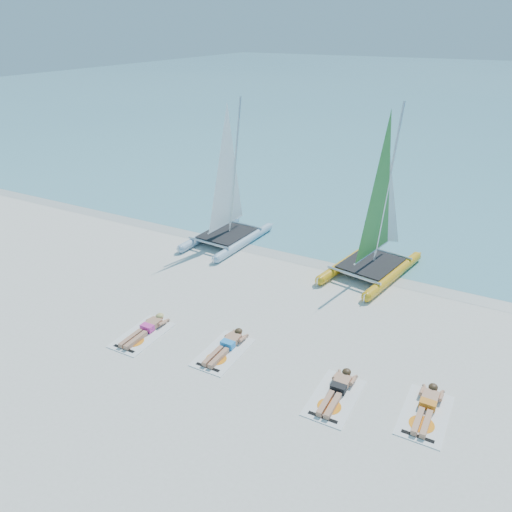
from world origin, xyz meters
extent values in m
plane|color=silver|center=(0.00, 0.00, 0.00)|extent=(140.00, 140.00, 0.00)
cube|color=#7CC5CF|center=(0.00, 63.00, 0.01)|extent=(140.00, 115.00, 0.01)
cube|color=beige|center=(0.00, 5.50, 0.00)|extent=(140.00, 1.40, 0.01)
cylinder|color=#B0CBE7|center=(-5.09, 5.41, 0.17)|extent=(0.57, 3.76, 0.33)
cone|color=#B0CBE7|center=(-4.95, 7.47, 0.17)|extent=(0.34, 0.50, 0.31)
cylinder|color=#B0CBE7|center=(-3.41, 5.30, 0.17)|extent=(0.57, 3.76, 0.33)
cone|color=#B0CBE7|center=(-3.28, 7.36, 0.17)|extent=(0.34, 0.50, 0.31)
cube|color=black|center=(-4.25, 5.35, 0.36)|extent=(1.74, 2.16, 0.03)
cylinder|color=silver|center=(-4.21, 6.02, 2.93)|extent=(0.14, 0.99, 5.16)
cylinder|color=yellow|center=(0.80, 5.60, 0.17)|extent=(1.06, 3.89, 0.34)
cone|color=yellow|center=(1.19, 7.71, 0.17)|extent=(0.41, 0.55, 0.33)
cylinder|color=yellow|center=(2.51, 5.28, 0.17)|extent=(1.06, 3.89, 0.34)
cone|color=yellow|center=(2.90, 7.39, 0.17)|extent=(0.41, 0.55, 0.33)
cube|color=black|center=(1.65, 5.44, 0.37)|extent=(2.04, 2.42, 0.03)
cylinder|color=silver|center=(1.78, 6.12, 3.05)|extent=(0.27, 1.02, 5.37)
cube|color=white|center=(-2.85, -1.49, 0.01)|extent=(1.00, 1.85, 0.02)
cube|color=tan|center=(-2.85, -1.06, 0.12)|extent=(0.36, 0.55, 0.17)
cube|color=#E0349C|center=(-2.85, -1.26, 0.12)|extent=(0.37, 0.22, 0.17)
cube|color=tan|center=(-2.85, -1.86, 0.09)|extent=(0.31, 0.85, 0.13)
sphere|color=tan|center=(-2.85, -0.69, 0.16)|extent=(0.21, 0.21, 0.21)
ellipsoid|color=#CCBA60|center=(-2.85, -0.68, 0.20)|extent=(0.22, 0.24, 0.15)
cube|color=white|center=(-0.41, -1.08, 0.01)|extent=(1.00, 1.85, 0.02)
cube|color=tan|center=(-0.41, -0.65, 0.12)|extent=(0.36, 0.55, 0.17)
cube|color=#288AD9|center=(-0.41, -0.85, 0.12)|extent=(0.37, 0.22, 0.17)
cube|color=tan|center=(-0.41, -1.45, 0.09)|extent=(0.31, 0.85, 0.13)
sphere|color=tan|center=(-0.41, -0.28, 0.16)|extent=(0.21, 0.21, 0.21)
ellipsoid|color=#392714|center=(-0.41, -0.27, 0.20)|extent=(0.22, 0.24, 0.15)
cube|color=white|center=(2.85, -1.34, 0.01)|extent=(1.00, 1.85, 0.02)
cube|color=tan|center=(2.85, -0.91, 0.12)|extent=(0.36, 0.55, 0.17)
cube|color=black|center=(2.85, -1.11, 0.12)|extent=(0.37, 0.22, 0.17)
cube|color=tan|center=(2.85, -1.71, 0.09)|extent=(0.31, 0.85, 0.13)
sphere|color=tan|center=(2.85, -0.54, 0.16)|extent=(0.21, 0.21, 0.21)
ellipsoid|color=#392714|center=(2.85, -0.53, 0.20)|extent=(0.22, 0.24, 0.15)
cube|color=white|center=(4.85, -0.89, 0.01)|extent=(1.00, 1.85, 0.02)
cube|color=tan|center=(4.85, -0.46, 0.12)|extent=(0.36, 0.55, 0.17)
cube|color=orange|center=(4.85, -0.66, 0.12)|extent=(0.37, 0.22, 0.17)
cube|color=tan|center=(4.85, -1.26, 0.09)|extent=(0.31, 0.85, 0.13)
sphere|color=tan|center=(4.85, -0.09, 0.16)|extent=(0.21, 0.21, 0.21)
ellipsoid|color=#392714|center=(4.85, -0.08, 0.20)|extent=(0.22, 0.24, 0.15)
camera|label=1|loc=(5.63, -10.31, 8.07)|focal=35.00mm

